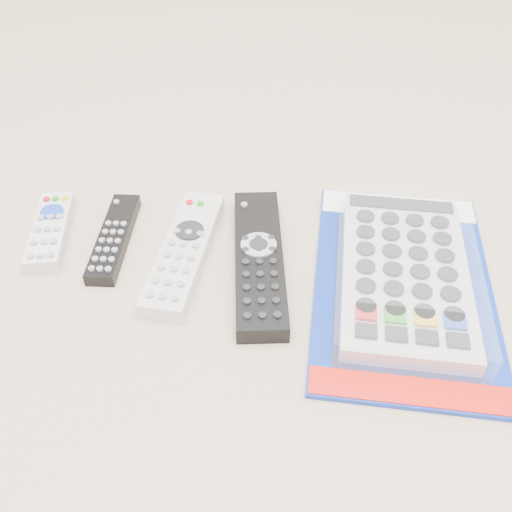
{
  "coord_description": "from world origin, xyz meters",
  "views": [
    {
      "loc": [
        0.04,
        -0.49,
        0.5
      ],
      "look_at": [
        0.03,
        0.02,
        0.01
      ],
      "focal_mm": 40.0,
      "sensor_mm": 36.0,
      "label": 1
    }
  ],
  "objects_px": {
    "remote_slim_black": "(114,238)",
    "jumbo_remote_packaged": "(405,271)",
    "remote_small_grey": "(50,230)",
    "remote_silver_dvd": "(184,251)",
    "remote_large_black": "(259,260)"
  },
  "relations": [
    {
      "from": "remote_slim_black",
      "to": "jumbo_remote_packaged",
      "type": "height_order",
      "value": "jumbo_remote_packaged"
    },
    {
      "from": "remote_small_grey",
      "to": "remote_silver_dvd",
      "type": "distance_m",
      "value": 0.19
    },
    {
      "from": "remote_large_black",
      "to": "remote_silver_dvd",
      "type": "bearing_deg",
      "value": 168.04
    },
    {
      "from": "remote_slim_black",
      "to": "remote_small_grey",
      "type": "bearing_deg",
      "value": 174.41
    },
    {
      "from": "remote_slim_black",
      "to": "remote_large_black",
      "type": "height_order",
      "value": "remote_large_black"
    },
    {
      "from": "remote_large_black",
      "to": "jumbo_remote_packaged",
      "type": "distance_m",
      "value": 0.18
    },
    {
      "from": "remote_slim_black",
      "to": "remote_large_black",
      "type": "relative_size",
      "value": 0.66
    },
    {
      "from": "remote_slim_black",
      "to": "jumbo_remote_packaged",
      "type": "bearing_deg",
      "value": -8.42
    },
    {
      "from": "remote_large_black",
      "to": "remote_slim_black",
      "type": "bearing_deg",
      "value": 164.49
    },
    {
      "from": "remote_slim_black",
      "to": "remote_silver_dvd",
      "type": "relative_size",
      "value": 0.74
    },
    {
      "from": "remote_silver_dvd",
      "to": "jumbo_remote_packaged",
      "type": "bearing_deg",
      "value": 0.96
    },
    {
      "from": "remote_slim_black",
      "to": "jumbo_remote_packaged",
      "type": "xyz_separation_m",
      "value": [
        0.36,
        -0.06,
        0.01
      ]
    },
    {
      "from": "remote_silver_dvd",
      "to": "jumbo_remote_packaged",
      "type": "xyz_separation_m",
      "value": [
        0.27,
        -0.04,
        0.01
      ]
    },
    {
      "from": "remote_silver_dvd",
      "to": "remote_large_black",
      "type": "relative_size",
      "value": 0.9
    },
    {
      "from": "remote_small_grey",
      "to": "jumbo_remote_packaged",
      "type": "height_order",
      "value": "jumbo_remote_packaged"
    }
  ]
}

